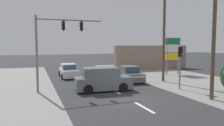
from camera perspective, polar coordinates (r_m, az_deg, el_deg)
The scene contains 15 objects.
ground_plane at distance 15.13m, azimuth 4.76°, elevation -9.51°, with size 140.00×140.00×0.00m, color #303033.
lane_dash_near at distance 13.41m, azimuth 8.42°, elevation -11.42°, with size 0.20×2.40×0.01m, color silver.
lane_dash_mid at distance 17.83m, azimuth 0.69°, elevation -7.27°, with size 0.20×2.40×0.01m, color silver.
lane_dash_far at distance 22.49m, azimuth -3.83°, elevation -4.73°, with size 0.20×2.40×0.01m, color silver.
kerb_right_verge at distance 21.87m, azimuth 24.45°, elevation -5.42°, with size 10.00×44.00×0.02m, color gray.
kerb_left_verge at distance 17.85m, azimuth -27.31°, elevation -7.77°, with size 8.00×40.00×0.02m, color gray.
utility_pole_foreground_right at distance 16.04m, azimuth 24.88°, elevation 9.62°, with size 3.77×0.67×9.68m.
utility_pole_midground_right at distance 22.63m, azimuth 13.44°, elevation 7.70°, with size 1.80×0.26×9.37m.
traffic_signal_mast at distance 17.87m, azimuth -14.99°, elevation 5.97°, with size 5.29×0.47×6.00m.
pedestal_signal_right_kerb at distance 18.83m, azimuth 17.40°, elevation 0.58°, with size 0.44×0.29×3.56m.
shopping_plaza_sign at distance 28.40m, azimuth 15.59°, elevation 3.14°, with size 2.10×0.16×4.60m.
shopfront_wall_far at distance 34.01m, azimuth 10.33°, elevation 1.51°, with size 12.00×1.00×3.60m, color gray.
suv_oncoming_mid at distance 17.77m, azimuth -2.47°, elevation -4.43°, with size 4.63×2.27×1.90m.
sedan_receding_far at distance 22.45m, azimuth 4.55°, elevation -2.95°, with size 2.07×4.32×1.56m.
sedan_oncoming_near at distance 25.39m, azimuth -11.31°, elevation -2.12°, with size 1.89×4.24×1.56m.
Camera 1 is at (-6.17, -13.30, 3.76)m, focal length 35.00 mm.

